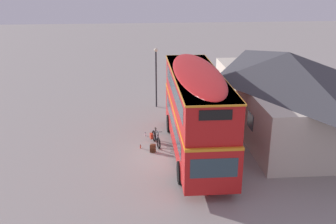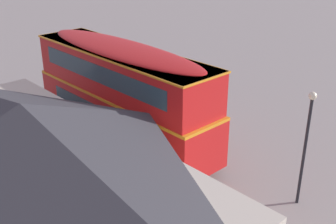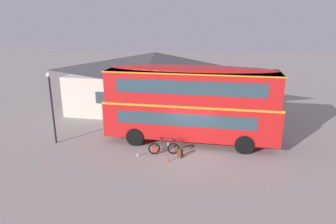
# 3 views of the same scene
# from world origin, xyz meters

# --- Properties ---
(ground_plane) EXTENTS (120.00, 120.00, 0.00)m
(ground_plane) POSITION_xyz_m (0.00, 0.00, 0.00)
(ground_plane) COLOR gray
(double_decker_bus) EXTENTS (10.50, 2.75, 4.79)m
(double_decker_bus) POSITION_xyz_m (-0.15, 1.32, 2.64)
(double_decker_bus) COLOR black
(double_decker_bus) RESTS_ON ground
(touring_bicycle) EXTENTS (1.76, 0.67, 1.02)m
(touring_bicycle) POSITION_xyz_m (-1.51, -0.82, 0.37)
(touring_bicycle) COLOR black
(touring_bicycle) RESTS_ON ground
(backpack_on_ground) EXTENTS (0.32, 0.35, 0.50)m
(backpack_on_ground) POSITION_xyz_m (-0.47, -1.04, 0.26)
(backpack_on_ground) COLOR #592D19
(backpack_on_ground) RESTS_ON ground
(water_bottle_clear_plastic) EXTENTS (0.06, 0.06, 0.25)m
(water_bottle_clear_plastic) POSITION_xyz_m (-2.84, -1.38, 0.12)
(water_bottle_clear_plastic) COLOR silver
(water_bottle_clear_plastic) RESTS_ON ground
(water_bottle_red_squeeze) EXTENTS (0.07, 0.07, 0.23)m
(water_bottle_red_squeeze) POSITION_xyz_m (-1.04, -1.72, 0.11)
(water_bottle_red_squeeze) COLOR #D84C33
(water_bottle_red_squeeze) RESTS_ON ground
(pub_building) EXTENTS (14.11, 6.91, 4.90)m
(pub_building) POSITION_xyz_m (-3.72, 7.64, 2.50)
(pub_building) COLOR beige
(pub_building) RESTS_ON ground
(street_lamp) EXTENTS (0.28, 0.28, 4.43)m
(street_lamp) POSITION_xyz_m (-8.40, -0.33, 2.75)
(street_lamp) COLOR black
(street_lamp) RESTS_ON ground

